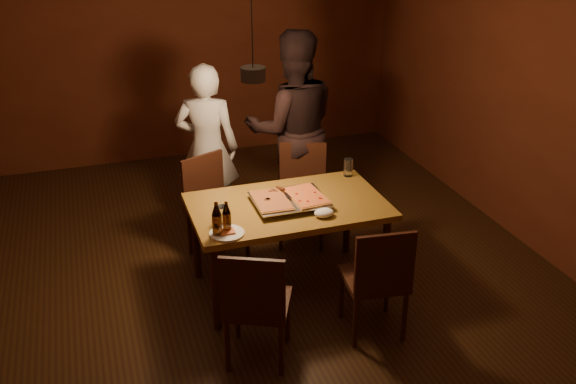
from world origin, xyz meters
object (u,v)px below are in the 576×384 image
object	(u,v)px
pizza_tray	(289,202)
pendant_lamp	(253,73)
chair_far_left	(211,197)
diner_dark	(293,129)
plate_slice	(227,233)
dining_table	(288,212)
chair_near_right	(379,272)
beer_bottle_a	(217,220)
chair_near_left	(255,298)
diner_white	(207,148)
beer_bottle_b	(227,217)
chair_far_right	(302,184)

from	to	relation	value
pizza_tray	pendant_lamp	world-z (taller)	pendant_lamp
chair_far_left	diner_dark	distance (m)	1.05
chair_far_left	plate_slice	distance (m)	1.09
dining_table	chair_near_right	bearing A→B (deg)	-63.98
pizza_tray	beer_bottle_a	distance (m)	0.71
chair_far_left	beer_bottle_a	world-z (taller)	beer_bottle_a
chair_near_right	pendant_lamp	xyz separation A→B (m)	(-0.61, 0.94, 1.22)
pendant_lamp	plate_slice	bearing A→B (deg)	-126.58
dining_table	chair_far_left	xyz separation A→B (m)	(-0.46, 0.74, -0.14)
chair_near_left	beer_bottle_a	xyz separation A→B (m)	(-0.13, 0.51, 0.34)
chair_near_right	diner_dark	bearing A→B (deg)	95.72
diner_white	chair_far_left	bearing A→B (deg)	101.45
chair_near_right	diner_dark	world-z (taller)	diner_dark
dining_table	diner_dark	distance (m)	1.25
diner_white	plate_slice	bearing A→B (deg)	104.45
beer_bottle_b	plate_slice	distance (m)	0.11
chair_far_right	pizza_tray	distance (m)	0.88
chair_near_right	diner_white	xyz separation A→B (m)	(-0.76, 2.06, 0.25)
chair_near_left	pendant_lamp	xyz separation A→B (m)	(0.28, 0.97, 1.22)
pizza_tray	beer_bottle_a	bearing A→B (deg)	-156.49
chair_near_left	plate_slice	xyz separation A→B (m)	(-0.06, 0.51, 0.22)
plate_slice	pendant_lamp	xyz separation A→B (m)	(0.34, 0.46, 1.00)
pizza_tray	diner_white	bearing A→B (deg)	103.56
diner_dark	chair_far_left	bearing A→B (deg)	33.12
chair_far_right	pendant_lamp	world-z (taller)	pendant_lamp
pizza_tray	diner_dark	world-z (taller)	diner_dark
dining_table	chair_far_right	distance (m)	0.85
chair_far_right	diner_dark	size ratio (longest dim) A/B	0.29
chair_far_right	beer_bottle_a	size ratio (longest dim) A/B	2.09
chair_far_left	plate_slice	xyz separation A→B (m)	(-0.10, -1.06, 0.22)
diner_dark	dining_table	bearing A→B (deg)	77.76
dining_table	pendant_lamp	distance (m)	1.11
chair_near_right	diner_dark	size ratio (longest dim) A/B	0.26
diner_white	diner_dark	distance (m)	0.81
beer_bottle_a	diner_dark	world-z (taller)	diner_dark
dining_table	chair_near_right	distance (m)	0.91
chair_near_left	diner_white	bearing A→B (deg)	111.20
beer_bottle_b	diner_dark	bearing A→B (deg)	56.07
dining_table	chair_far_right	size ratio (longest dim) A/B	2.76
chair_near_left	dining_table	bearing A→B (deg)	83.92
chair_near_left	pizza_tray	world-z (taller)	chair_near_left
chair_far_left	beer_bottle_b	world-z (taller)	beer_bottle_b
beer_bottle_a	pizza_tray	bearing A→B (deg)	26.41
beer_bottle_a	pendant_lamp	world-z (taller)	pendant_lamp
beer_bottle_a	plate_slice	distance (m)	0.14
dining_table	diner_dark	size ratio (longest dim) A/B	0.81
dining_table	beer_bottle_a	bearing A→B (deg)	-152.29
beer_bottle_b	plate_slice	world-z (taller)	beer_bottle_b
beer_bottle_a	beer_bottle_b	size ratio (longest dim) A/B	1.10
beer_bottle_a	beer_bottle_b	distance (m)	0.08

